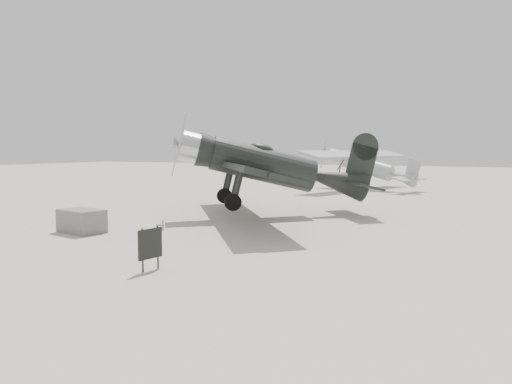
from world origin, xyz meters
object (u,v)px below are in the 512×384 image
at_px(highwing_monoplane, 363,162).
at_px(lowwing_monoplane, 272,167).
at_px(sign_board, 150,244).
at_px(equipment_block, 82,221).

bearing_deg(highwing_monoplane, lowwing_monoplane, -71.17).
relative_size(highwing_monoplane, sign_board, 10.43).
distance_m(lowwing_monoplane, sign_board, 11.50).
bearing_deg(highwing_monoplane, equipment_block, -81.77).
bearing_deg(lowwing_monoplane, equipment_block, -158.76).
bearing_deg(lowwing_monoplane, sign_board, -119.20).
distance_m(equipment_block, sign_board, 7.25).
bearing_deg(equipment_block, lowwing_monoplane, 57.64).
distance_m(highwing_monoplane, equipment_block, 25.66).
xyz_separation_m(highwing_monoplane, equipment_block, (-4.94, -25.12, -1.75)).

